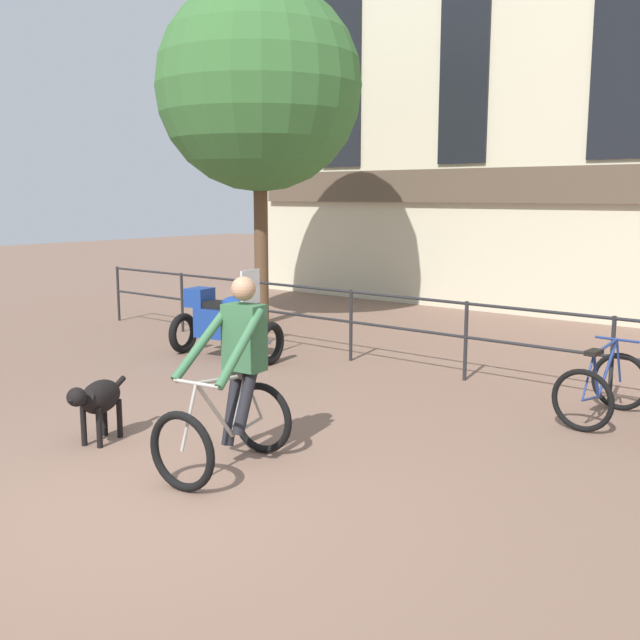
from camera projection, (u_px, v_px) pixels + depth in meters
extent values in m
plane|color=#7A5B4C|center=(144.00, 505.00, 5.87)|extent=(60.00, 60.00, 0.00)
cylinder|color=#232326|center=(118.00, 294.00, 14.44)|extent=(0.05, 0.05, 1.05)
cylinder|color=#232326|center=(182.00, 302.00, 13.27)|extent=(0.05, 0.05, 1.05)
cylinder|color=#232326|center=(258.00, 313.00, 12.10)|extent=(0.05, 0.05, 1.05)
cylinder|color=#232326|center=(351.00, 325.00, 10.93)|extent=(0.05, 0.05, 1.05)
cylinder|color=#232326|center=(466.00, 341.00, 9.76)|extent=(0.05, 0.05, 1.05)
cylinder|color=#232326|center=(612.00, 361.00, 8.59)|extent=(0.05, 0.05, 1.05)
cylinder|color=#232326|center=(467.00, 304.00, 9.68)|extent=(15.00, 0.04, 0.04)
cylinder|color=#232326|center=(466.00, 337.00, 9.75)|extent=(15.00, 0.04, 0.04)
cube|color=beige|center=(632.00, 11.00, 13.34)|extent=(18.00, 0.60, 11.29)
cube|color=brown|center=(614.00, 184.00, 13.57)|extent=(17.10, 0.12, 0.70)
cube|color=black|center=(342.00, 25.00, 16.93)|extent=(1.10, 0.06, 6.32)
cube|color=black|center=(466.00, 2.00, 14.96)|extent=(1.10, 0.06, 6.32)
torus|color=black|center=(182.00, 451.00, 6.11)|extent=(0.68, 0.16, 0.68)
torus|color=black|center=(261.00, 418.00, 7.03)|extent=(0.68, 0.16, 0.68)
cylinder|color=#9E998E|center=(215.00, 411.00, 6.43)|extent=(0.10, 0.49, 0.60)
cylinder|color=#9E998E|center=(239.00, 405.00, 6.71)|extent=(0.07, 0.23, 0.52)
cylinder|color=#9E998E|center=(222.00, 379.00, 6.47)|extent=(0.12, 0.66, 0.10)
cylinder|color=#9E998E|center=(247.00, 426.00, 6.85)|extent=(0.09, 0.44, 0.08)
cylinder|color=#9E998E|center=(253.00, 397.00, 6.89)|extent=(0.06, 0.27, 0.47)
cylinder|color=#9E998E|center=(189.00, 417.00, 6.15)|extent=(0.06, 0.23, 0.54)
cylinder|color=#9E998E|center=(196.00, 384.00, 6.19)|extent=(0.48, 0.10, 0.03)
cube|color=black|center=(245.00, 373.00, 6.75)|extent=(0.15, 0.25, 0.05)
cube|color=#33603D|center=(244.00, 337.00, 6.69)|extent=(0.39, 0.27, 0.60)
sphere|color=#A87A5B|center=(243.00, 289.00, 6.62)|extent=(0.22, 0.22, 0.22)
cylinder|color=#33603D|center=(202.00, 343.00, 6.53)|extent=(0.11, 0.72, 0.60)
cylinder|color=#33603D|center=(240.00, 348.00, 6.31)|extent=(0.24, 0.71, 0.60)
cylinder|color=black|center=(233.00, 407.00, 6.75)|extent=(0.18, 0.32, 0.69)
cylinder|color=black|center=(245.00, 403.00, 6.67)|extent=(0.12, 0.31, 0.58)
ellipsoid|color=black|center=(101.00, 397.00, 7.33)|extent=(0.43, 0.58, 0.33)
cylinder|color=black|center=(87.00, 400.00, 7.13)|extent=(0.23, 0.22, 0.18)
sphere|color=black|center=(76.00, 397.00, 6.98)|extent=(0.18, 0.18, 0.18)
cone|color=black|center=(71.00, 401.00, 6.90)|extent=(0.13, 0.14, 0.10)
cylinder|color=black|center=(119.00, 383.00, 7.61)|extent=(0.11, 0.19, 0.12)
cylinder|color=black|center=(84.00, 426.00, 7.25)|extent=(0.06, 0.06, 0.39)
cylinder|color=black|center=(99.00, 428.00, 7.19)|extent=(0.06, 0.06, 0.39)
cylinder|color=black|center=(104.00, 417.00, 7.55)|extent=(0.06, 0.06, 0.39)
cylinder|color=black|center=(120.00, 418.00, 7.49)|extent=(0.06, 0.06, 0.39)
torus|color=black|center=(271.00, 343.00, 10.71)|extent=(0.22, 0.63, 0.62)
torus|color=black|center=(183.00, 333.00, 11.50)|extent=(0.22, 0.63, 0.62)
cube|color=navy|center=(225.00, 323.00, 11.07)|extent=(0.94, 0.54, 0.44)
ellipsoid|color=navy|center=(236.00, 304.00, 10.92)|extent=(0.53, 0.39, 0.24)
cube|color=black|center=(219.00, 305.00, 11.08)|extent=(0.60, 0.39, 0.10)
cylinder|color=#B2B2B7|center=(259.00, 329.00, 10.78)|extent=(0.45, 0.13, 0.41)
cube|color=silver|center=(250.00, 287.00, 10.75)|extent=(0.10, 0.44, 0.50)
cube|color=navy|center=(200.00, 297.00, 11.24)|extent=(0.38, 0.41, 0.28)
torus|color=black|center=(620.00, 382.00, 8.43)|extent=(0.66, 0.09, 0.66)
torus|color=black|center=(582.00, 400.00, 7.66)|extent=(0.66, 0.09, 0.66)
cylinder|color=navy|center=(608.00, 368.00, 8.09)|extent=(0.05, 0.47, 0.58)
cylinder|color=navy|center=(596.00, 376.00, 7.87)|extent=(0.04, 0.22, 0.51)
cylinder|color=navy|center=(606.00, 347.00, 7.98)|extent=(0.06, 0.63, 0.10)
cylinder|color=navy|center=(590.00, 399.00, 7.82)|extent=(0.04, 0.42, 0.07)
cylinder|color=navy|center=(588.00, 377.00, 7.71)|extent=(0.03, 0.25, 0.46)
cylinder|color=navy|center=(619.00, 361.00, 8.32)|extent=(0.03, 0.21, 0.52)
cylinder|color=navy|center=(617.00, 339.00, 8.21)|extent=(0.48, 0.05, 0.03)
cube|color=black|center=(594.00, 352.00, 7.75)|extent=(0.13, 0.24, 0.05)
cylinder|color=brown|center=(261.00, 236.00, 13.93)|extent=(0.26, 0.26, 3.30)
sphere|color=#386B33|center=(259.00, 87.00, 13.48)|extent=(3.73, 3.73, 3.73)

